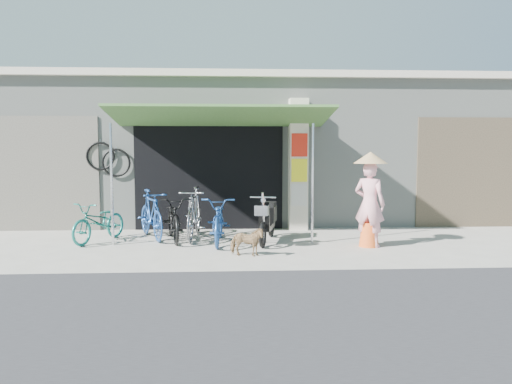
{
  "coord_description": "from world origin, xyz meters",
  "views": [
    {
      "loc": [
        -0.75,
        -8.96,
        1.87
      ],
      "look_at": [
        -0.2,
        1.0,
        1.0
      ],
      "focal_mm": 35.0,
      "sensor_mm": 36.0,
      "label": 1
    }
  ],
  "objects": [
    {
      "name": "ground",
      "position": [
        0.0,
        0.0,
        0.0
      ],
      "size": [
        80.0,
        80.0,
        0.0
      ],
      "primitive_type": "plane",
      "color": "#A29D92",
      "rests_on": "ground"
    },
    {
      "name": "awning",
      "position": [
        -0.9,
        1.63,
        2.51
      ],
      "size": [
        4.6,
        1.88,
        2.72
      ],
      "color": "#3A642D",
      "rests_on": "ground"
    },
    {
      "name": "bike_silver",
      "position": [
        -1.46,
        1.34,
        0.54
      ],
      "size": [
        0.64,
        1.82,
        1.07
      ],
      "primitive_type": "imported",
      "rotation": [
        0.0,
        0.0,
        -0.08
      ],
      "color": "#99999D",
      "rests_on": "ground"
    },
    {
      "name": "bike_navy",
      "position": [
        -0.93,
        0.83,
        0.47
      ],
      "size": [
        0.68,
        1.8,
        0.94
      ],
      "primitive_type": "imported",
      "rotation": [
        0.0,
        0.0,
        -0.03
      ],
      "color": "navy",
      "rests_on": "ground"
    },
    {
      "name": "shop_pillar",
      "position": [
        0.85,
        2.45,
        1.5
      ],
      "size": [
        0.42,
        0.44,
        3.0
      ],
      "color": "beige",
      "rests_on": "ground"
    },
    {
      "name": "road_strip",
      "position": [
        0.0,
        -4.5,
        0.01
      ],
      "size": [
        80.0,
        6.0,
        0.01
      ],
      "primitive_type": "cube",
      "color": "#333335",
      "rests_on": "ground"
    },
    {
      "name": "bike_black",
      "position": [
        -1.87,
        1.19,
        0.45
      ],
      "size": [
        0.94,
        1.81,
        0.91
      ],
      "primitive_type": "imported",
      "rotation": [
        0.0,
        0.0,
        0.21
      ],
      "color": "black",
      "rests_on": "ground"
    },
    {
      "name": "neighbour_right",
      "position": [
        5.0,
        2.59,
        1.3
      ],
      "size": [
        2.6,
        0.06,
        2.6
      ],
      "primitive_type": "cube",
      "color": "brown",
      "rests_on": "ground"
    },
    {
      "name": "nun",
      "position": [
        1.93,
        0.34,
        0.89
      ],
      "size": [
        0.71,
        0.67,
        1.81
      ],
      "rotation": [
        0.0,
        0.0,
        2.5
      ],
      "color": "#F3A4AD",
      "rests_on": "ground"
    },
    {
      "name": "bike_teal",
      "position": [
        -3.34,
        1.11,
        0.41
      ],
      "size": [
        1.13,
        1.63,
        0.81
      ],
      "primitive_type": "imported",
      "rotation": [
        0.0,
        0.0,
        -0.43
      ],
      "color": "#1A7669",
      "rests_on": "ground"
    },
    {
      "name": "neighbour_left",
      "position": [
        -5.0,
        2.59,
        1.3
      ],
      "size": [
        2.6,
        0.06,
        2.6
      ],
      "primitive_type": "cube",
      "color": "#6B665B",
      "rests_on": "ground"
    },
    {
      "name": "bike_blue",
      "position": [
        -2.36,
        1.42,
        0.51
      ],
      "size": [
        1.09,
        1.74,
        1.02
      ],
      "primitive_type": "imported",
      "rotation": [
        0.0,
        0.0,
        0.4
      ],
      "color": "navy",
      "rests_on": "ground"
    },
    {
      "name": "bicycle_shop",
      "position": [
        -0.0,
        5.09,
        1.83
      ],
      "size": [
        12.3,
        5.3,
        3.66
      ],
      "color": "#9BA098",
      "rests_on": "ground"
    },
    {
      "name": "street_dog",
      "position": [
        -0.44,
        -0.4,
        0.26
      ],
      "size": [
        0.65,
        0.39,
        0.51
      ],
      "primitive_type": "imported",
      "rotation": [
        0.0,
        0.0,
        1.37
      ],
      "color": "tan",
      "rests_on": "ground"
    },
    {
      "name": "moped",
      "position": [
        0.03,
        0.94,
        0.44
      ],
      "size": [
        0.61,
        1.7,
        0.97
      ],
      "rotation": [
        0.0,
        0.0,
        -0.22
      ],
      "color": "black",
      "rests_on": "ground"
    }
  ]
}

